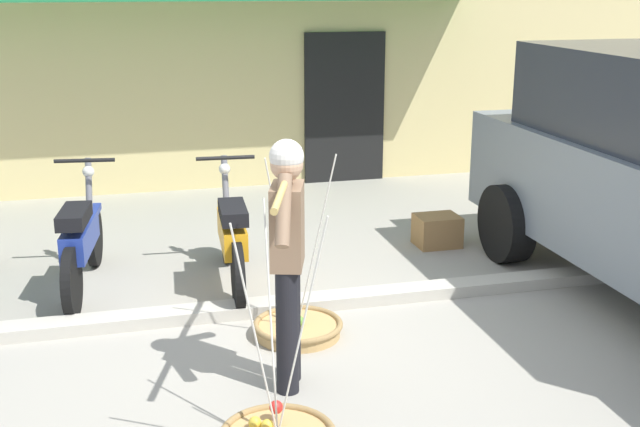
{
  "coord_description": "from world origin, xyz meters",
  "views": [
    {
      "loc": [
        -1.28,
        -5.41,
        2.64
      ],
      "look_at": [
        0.28,
        0.6,
        0.85
      ],
      "focal_mm": 45.34,
      "sensor_mm": 36.0,
      "label": 1
    }
  ],
  "objects_px": {
    "fruit_vendor": "(288,248)",
    "fruit_basket_left_side": "(297,327)",
    "motorcycle_third_in_row": "(232,237)",
    "wooden_crate": "(437,231)",
    "motorcycle_second_in_row": "(82,241)"
  },
  "relations": [
    {
      "from": "fruit_vendor",
      "to": "wooden_crate",
      "type": "xyz_separation_m",
      "value": [
        2.13,
        2.55,
        -0.82
      ]
    },
    {
      "from": "fruit_vendor",
      "to": "motorcycle_second_in_row",
      "type": "distance_m",
      "value": 2.63
    },
    {
      "from": "wooden_crate",
      "to": "fruit_vendor",
      "type": "bearing_deg",
      "value": -129.82
    },
    {
      "from": "motorcycle_third_in_row",
      "to": "motorcycle_second_in_row",
      "type": "bearing_deg",
      "value": 170.66
    },
    {
      "from": "wooden_crate",
      "to": "fruit_basket_left_side",
      "type": "bearing_deg",
      "value": -136.51
    },
    {
      "from": "motorcycle_third_in_row",
      "to": "wooden_crate",
      "type": "xyz_separation_m",
      "value": [
        2.22,
        0.59,
        -0.29
      ]
    },
    {
      "from": "wooden_crate",
      "to": "motorcycle_second_in_row",
      "type": "bearing_deg",
      "value": -173.8
    },
    {
      "from": "motorcycle_third_in_row",
      "to": "fruit_basket_left_side",
      "type": "bearing_deg",
      "value": -75.23
    },
    {
      "from": "fruit_vendor",
      "to": "motorcycle_third_in_row",
      "type": "bearing_deg",
      "value": 92.54
    },
    {
      "from": "motorcycle_second_in_row",
      "to": "fruit_vendor",
      "type": "bearing_deg",
      "value": -57.67
    },
    {
      "from": "fruit_vendor",
      "to": "fruit_basket_left_side",
      "type": "bearing_deg",
      "value": 72.93
    },
    {
      "from": "motorcycle_second_in_row",
      "to": "motorcycle_third_in_row",
      "type": "distance_m",
      "value": 1.31
    },
    {
      "from": "motorcycle_second_in_row",
      "to": "fruit_basket_left_side",
      "type": "bearing_deg",
      "value": -41.46
    },
    {
      "from": "fruit_vendor",
      "to": "motorcycle_second_in_row",
      "type": "relative_size",
      "value": 0.93
    },
    {
      "from": "fruit_basket_left_side",
      "to": "motorcycle_third_in_row",
      "type": "relative_size",
      "value": 0.8
    }
  ]
}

